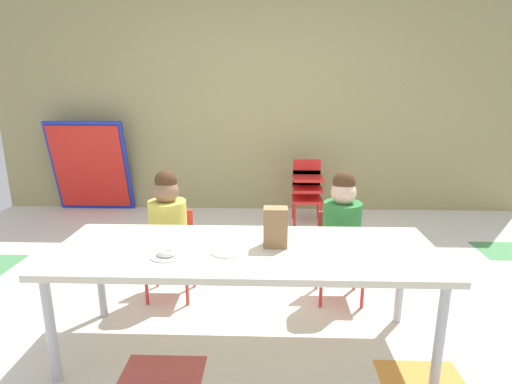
% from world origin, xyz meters
% --- Properties ---
extents(ground_plane, '(6.24, 4.41, 0.02)m').
position_xyz_m(ground_plane, '(0.00, -0.00, -0.01)').
color(ground_plane, silver).
extents(back_wall, '(6.24, 0.10, 2.70)m').
position_xyz_m(back_wall, '(0.00, 2.20, 1.35)').
color(back_wall, tan).
rests_on(back_wall, ground_plane).
extents(craft_table, '(2.07, 0.73, 0.62)m').
position_xyz_m(craft_table, '(-0.02, -0.59, 0.57)').
color(craft_table, beige).
rests_on(craft_table, ground_plane).
extents(seated_child_near_camera, '(0.34, 0.34, 0.92)m').
position_xyz_m(seated_child_near_camera, '(-0.59, 0.00, 0.55)').
color(seated_child_near_camera, red).
rests_on(seated_child_near_camera, ground_plane).
extents(seated_child_middle_seat, '(0.32, 0.32, 0.92)m').
position_xyz_m(seated_child_middle_seat, '(0.60, 0.00, 0.55)').
color(seated_child_middle_seat, red).
rests_on(seated_child_middle_seat, ground_plane).
extents(kid_chair_red_stack, '(0.32, 0.30, 0.68)m').
position_xyz_m(kid_chair_red_stack, '(0.52, 1.69, 0.40)').
color(kid_chair_red_stack, red).
rests_on(kid_chair_red_stack, ground_plane).
extents(folded_activity_table, '(0.90, 0.29, 1.09)m').
position_xyz_m(folded_activity_table, '(-2.00, 2.00, 0.54)').
color(folded_activity_table, '#1E33BF').
rests_on(folded_activity_table, ground_plane).
extents(paper_bag_brown, '(0.13, 0.09, 0.22)m').
position_xyz_m(paper_bag_brown, '(0.14, -0.56, 0.73)').
color(paper_bag_brown, '#9E754C').
rests_on(paper_bag_brown, craft_table).
extents(paper_plate_near_edge, '(0.18, 0.18, 0.01)m').
position_xyz_m(paper_plate_near_edge, '(-0.42, -0.71, 0.62)').
color(paper_plate_near_edge, white).
rests_on(paper_plate_near_edge, craft_table).
extents(paper_plate_center_table, '(0.18, 0.18, 0.01)m').
position_xyz_m(paper_plate_center_table, '(-0.12, -0.64, 0.62)').
color(paper_plate_center_table, white).
rests_on(paper_plate_center_table, craft_table).
extents(donut_powdered_on_plate, '(0.11, 0.11, 0.03)m').
position_xyz_m(donut_powdered_on_plate, '(-0.42, -0.71, 0.64)').
color(donut_powdered_on_plate, white).
rests_on(donut_powdered_on_plate, craft_table).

